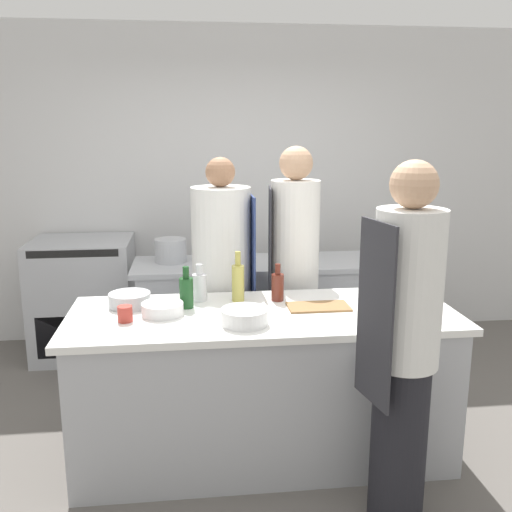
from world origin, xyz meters
name	(u,v)px	position (x,y,z in m)	size (l,w,h in m)	color
ground_plane	(263,451)	(0.00, 0.00, 0.00)	(16.00, 16.00, 0.00)	#605B56
wall_back	(233,186)	(0.00, 2.13, 1.40)	(8.00, 0.06, 2.80)	silver
prep_counter	(263,383)	(0.00, 0.00, 0.45)	(2.22, 0.85, 0.89)	#A8AAAF
pass_counter	(278,315)	(0.28, 1.24, 0.45)	(2.27, 0.62, 0.89)	#A8AAAF
oven_range	(84,298)	(-1.32, 1.72, 0.50)	(0.82, 0.71, 1.00)	#A8AAAF
chef_at_prep_near	(404,347)	(0.59, -0.65, 0.91)	(0.36, 0.35, 1.79)	black
chef_at_stove	(222,286)	(-0.19, 0.67, 0.86)	(0.41, 0.40, 1.73)	black
chef_at_pass_far	(294,275)	(0.31, 0.70, 0.92)	(0.36, 0.35, 1.80)	black
bottle_olive_oil	(278,286)	(0.12, 0.21, 0.98)	(0.08, 0.08, 0.23)	#5B2319
bottle_vinegar	(199,286)	(-0.36, 0.27, 0.98)	(0.09, 0.09, 0.23)	silver
bottle_wine	(238,281)	(-0.12, 0.23, 1.01)	(0.08, 0.08, 0.31)	#B2A84C
bottle_cooking_oil	(186,291)	(-0.44, 0.13, 0.99)	(0.08, 0.08, 0.25)	#19471E
bowl_mixing_large	(245,317)	(-0.13, -0.20, 0.93)	(0.25, 0.25, 0.09)	white
bowl_prep_small	(130,300)	(-0.77, 0.19, 0.93)	(0.24, 0.24, 0.08)	#B7BABC
bowl_ceramic_blue	(376,311)	(0.62, -0.15, 0.92)	(0.17, 0.17, 0.06)	white
bowl_wooden_salad	(163,309)	(-0.57, 0.02, 0.92)	(0.24, 0.24, 0.07)	white
cup	(125,314)	(-0.77, -0.08, 0.93)	(0.08, 0.08, 0.09)	#B2382D
cutting_board	(318,307)	(0.33, 0.04, 0.89)	(0.36, 0.20, 0.01)	olive
stockpot	(171,250)	(-0.56, 1.32, 0.98)	(0.25, 0.25, 0.18)	#A8AAAF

